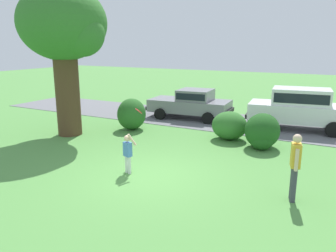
% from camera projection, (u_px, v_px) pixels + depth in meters
% --- Properties ---
extents(ground_plane, '(80.00, 80.00, 0.00)m').
position_uv_depth(ground_plane, '(149.00, 175.00, 10.18)').
color(ground_plane, '#518E42').
extents(driveway_strip, '(28.00, 4.40, 0.02)m').
position_uv_depth(driveway_strip, '(230.00, 122.00, 16.99)').
color(driveway_strip, slate).
rests_on(driveway_strip, ground).
extents(oak_tree_large, '(3.71, 3.74, 6.25)m').
position_uv_depth(oak_tree_large, '(66.00, 30.00, 13.86)').
color(oak_tree_large, '#513823').
rests_on(oak_tree_large, ground).
extents(shrub_near_tree, '(1.28, 1.41, 1.45)m').
position_uv_depth(shrub_near_tree, '(132.00, 114.00, 15.47)').
color(shrub_near_tree, '#286023').
rests_on(shrub_near_tree, ground).
extents(shrub_centre_left, '(1.46, 1.35, 1.17)m').
position_uv_depth(shrub_centre_left, '(229.00, 125.00, 13.89)').
color(shrub_centre_left, '#33702B').
rests_on(shrub_centre_left, ground).
extents(shrub_centre, '(1.30, 1.50, 1.33)m').
position_uv_depth(shrub_centre, '(262.00, 132.00, 12.70)').
color(shrub_centre, '#1E511C').
rests_on(shrub_centre, ground).
extents(parked_sedan, '(4.53, 2.36, 1.56)m').
position_uv_depth(parked_sedan, '(191.00, 103.00, 17.74)').
color(parked_sedan, gray).
rests_on(parked_sedan, ground).
extents(parked_suv, '(4.87, 2.50, 1.92)m').
position_uv_depth(parked_suv, '(300.00, 107.00, 15.34)').
color(parked_suv, white).
rests_on(parked_suv, ground).
extents(child_thrower, '(0.48, 0.23, 1.29)m').
position_uv_depth(child_thrower, '(128.00, 151.00, 10.17)').
color(child_thrower, white).
rests_on(child_thrower, ground).
extents(frisbee, '(0.32, 0.26, 0.28)m').
position_uv_depth(frisbee, '(139.00, 111.00, 11.07)').
color(frisbee, red).
extents(adult_onlooker, '(0.30, 0.52, 1.74)m').
position_uv_depth(adult_onlooker, '(295.00, 164.00, 8.32)').
color(adult_onlooker, '#3F3F4C').
rests_on(adult_onlooker, ground).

